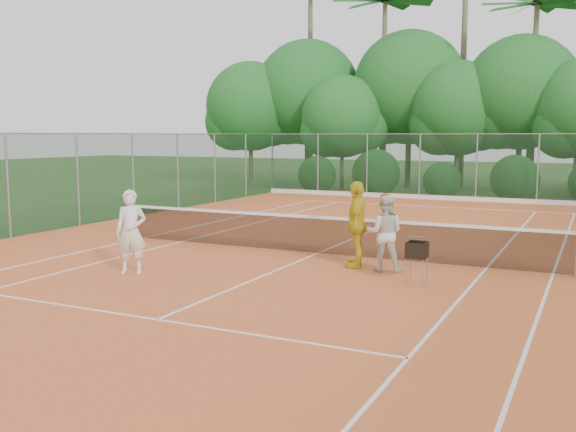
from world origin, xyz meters
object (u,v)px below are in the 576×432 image
at_px(player_center_grp, 385,233).
at_px(player_yellow, 357,224).
at_px(ball_hopper, 417,251).
at_px(player_white, 131,232).

height_order(player_center_grp, player_yellow, player_yellow).
bearing_deg(ball_hopper, player_white, -172.24).
relative_size(player_center_grp, player_yellow, 0.88).
xyz_separation_m(player_white, player_yellow, (4.11, 2.74, 0.07)).
xyz_separation_m(player_center_grp, player_yellow, (-0.70, 0.16, 0.12)).
distance_m(player_center_grp, player_yellow, 0.72).
bearing_deg(ball_hopper, player_yellow, 137.87).
bearing_deg(player_yellow, ball_hopper, 40.70).
relative_size(player_center_grp, ball_hopper, 1.98).
distance_m(player_white, player_yellow, 4.94).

